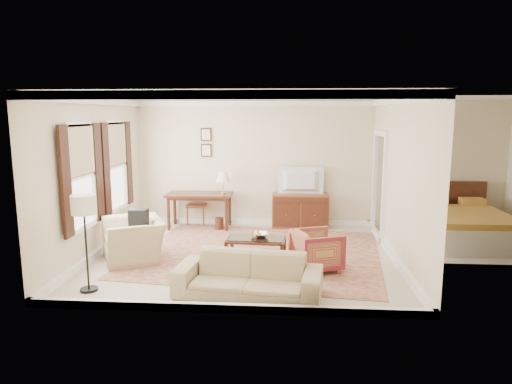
# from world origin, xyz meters

# --- Properties ---
(room_shell) EXTENTS (5.51, 5.01, 2.91)m
(room_shell) POSITION_xyz_m (0.00, 0.00, 2.47)
(room_shell) COLOR beige
(room_shell) RESTS_ON ground
(annex_bedroom) EXTENTS (3.00, 2.70, 2.90)m
(annex_bedroom) POSITION_xyz_m (4.49, 1.15, 0.34)
(annex_bedroom) COLOR beige
(annex_bedroom) RESTS_ON ground
(window_front) EXTENTS (0.12, 1.56, 1.80)m
(window_front) POSITION_xyz_m (-2.70, -0.70, 1.55)
(window_front) COLOR #CCB284
(window_front) RESTS_ON room_shell
(window_rear) EXTENTS (0.12, 1.56, 1.80)m
(window_rear) POSITION_xyz_m (-2.70, 0.90, 1.55)
(window_rear) COLOR #CCB284
(window_rear) RESTS_ON room_shell
(doorway) EXTENTS (0.10, 1.12, 2.25)m
(doorway) POSITION_xyz_m (2.71, 1.50, 1.08)
(doorway) COLOR white
(doorway) RESTS_ON room_shell
(rug) EXTENTS (4.90, 4.35, 0.01)m
(rug) POSITION_xyz_m (0.25, 0.18, 0.01)
(rug) COLOR maroon
(rug) RESTS_ON room_shell
(writing_desk) EXTENTS (1.47, 0.74, 0.80)m
(writing_desk) POSITION_xyz_m (-1.22, 2.03, 0.70)
(writing_desk) COLOR #441F13
(writing_desk) RESTS_ON room_shell
(desk_chair) EXTENTS (0.54, 0.54, 1.05)m
(desk_chair) POSITION_xyz_m (-1.36, 2.38, 0.53)
(desk_chair) COLOR brown
(desk_chair) RESTS_ON room_shell
(desk_lamp) EXTENTS (0.32, 0.32, 0.50)m
(desk_lamp) POSITION_xyz_m (-0.67, 2.03, 1.05)
(desk_lamp) COLOR silver
(desk_lamp) RESTS_ON writing_desk
(framed_prints) EXTENTS (0.25, 0.04, 0.68)m
(framed_prints) POSITION_xyz_m (-1.12, 2.47, 1.94)
(framed_prints) COLOR #441F13
(framed_prints) RESTS_ON room_shell
(sideboard) EXTENTS (1.28, 0.49, 0.79)m
(sideboard) POSITION_xyz_m (1.09, 2.22, 0.39)
(sideboard) COLOR brown
(sideboard) RESTS_ON room_shell
(tv) EXTENTS (1.00, 0.57, 0.13)m
(tv) POSITION_xyz_m (1.09, 2.20, 1.29)
(tv) COLOR black
(tv) RESTS_ON sideboard
(coffee_table) EXTENTS (1.07, 0.67, 0.44)m
(coffee_table) POSITION_xyz_m (0.24, -0.29, 0.33)
(coffee_table) COLOR #441F13
(coffee_table) RESTS_ON room_shell
(fruit_bowl) EXTENTS (0.42, 0.42, 0.10)m
(fruit_bowl) POSITION_xyz_m (0.32, -0.26, 0.49)
(fruit_bowl) COLOR silver
(fruit_bowl) RESTS_ON coffee_table
(book_a) EXTENTS (0.28, 0.05, 0.38)m
(book_a) POSITION_xyz_m (0.14, -0.27, 0.17)
(book_a) COLOR brown
(book_a) RESTS_ON coffee_table
(book_b) EXTENTS (0.21, 0.22, 0.38)m
(book_b) POSITION_xyz_m (0.38, -0.35, 0.17)
(book_b) COLOR brown
(book_b) RESTS_ON coffee_table
(striped_armchair) EXTENTS (0.89, 0.92, 0.75)m
(striped_armchair) POSITION_xyz_m (1.29, -0.69, 0.37)
(striped_armchair) COLOR maroon
(striped_armchair) RESTS_ON room_shell
(club_armchair) EXTENTS (1.18, 1.35, 1.00)m
(club_armchair) POSITION_xyz_m (-1.95, -0.39, 0.50)
(club_armchair) COLOR tan
(club_armchair) RESTS_ON room_shell
(backpack) EXTENTS (0.28, 0.36, 0.40)m
(backpack) POSITION_xyz_m (-1.86, -0.32, 0.75)
(backpack) COLOR black
(backpack) RESTS_ON club_armchair
(sofa) EXTENTS (2.15, 0.88, 0.82)m
(sofa) POSITION_xyz_m (0.24, -1.89, 0.41)
(sofa) COLOR tan
(sofa) RESTS_ON room_shell
(floor_lamp) EXTENTS (0.36, 0.36, 1.45)m
(floor_lamp) POSITION_xyz_m (-2.14, -1.86, 1.20)
(floor_lamp) COLOR black
(floor_lamp) RESTS_ON room_shell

